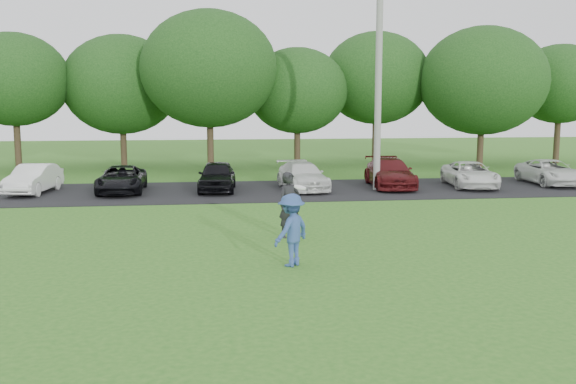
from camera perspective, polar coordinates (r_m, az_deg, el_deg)
The scene contains 7 objects.
ground at distance 14.43m, azimuth 1.76°, elevation -7.07°, with size 100.00×100.00×0.00m, color #2B681D.
parking_lot at distance 27.10m, azimuth -2.52°, elevation 0.12°, with size 32.00×6.50×0.03m, color black.
utility_pole at distance 27.39m, azimuth 8.07°, elevation 11.07°, with size 0.28×0.28×10.46m, color gray.
frisbee_player at distance 14.73m, azimuth 0.30°, elevation -3.39°, with size 1.21×1.21×1.92m.
camera_bystander at distance 17.82m, azimuth 0.11°, elevation -1.14°, with size 0.79×0.68×1.83m.
parked_cars at distance 27.15m, azimuth -2.39°, elevation 1.41°, with size 28.36×5.07×1.25m.
tree_row at distance 36.72m, azimuth -1.45°, elevation 9.87°, with size 42.39×9.85×8.64m.
Camera 1 is at (-2.18, -13.75, 3.78)m, focal length 40.00 mm.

